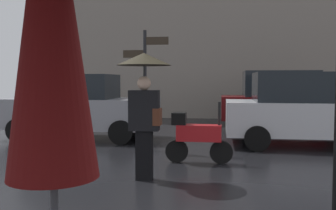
% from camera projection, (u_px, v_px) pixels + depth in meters
% --- Properties ---
extents(folded_patio_umbrella_near, '(0.48, 0.48, 2.75)m').
position_uv_depth(folded_patio_umbrella_near, '(51.00, 25.00, 1.64)').
color(folded_patio_umbrella_near, black).
rests_on(folded_patio_umbrella_near, ground).
extents(pedestrian_with_umbrella, '(0.90, 0.90, 2.10)m').
position_uv_depth(pedestrian_with_umbrella, '(144.00, 87.00, 6.10)').
color(pedestrian_with_umbrella, black).
rests_on(pedestrian_with_umbrella, ground).
extents(parked_scooter, '(1.35, 0.32, 1.23)m').
position_uv_depth(parked_scooter, '(197.00, 136.00, 7.44)').
color(parked_scooter, black).
rests_on(parked_scooter, ground).
extents(parked_car_left, '(4.08, 2.06, 1.86)m').
position_uv_depth(parked_car_left, '(305.00, 109.00, 9.39)').
color(parked_car_left, silver).
rests_on(parked_car_left, ground).
extents(parked_car_right, '(4.39, 2.05, 1.99)m').
position_uv_depth(parked_car_right, '(283.00, 100.00, 12.83)').
color(parked_car_right, '#590C0F').
rests_on(parked_car_right, ground).
extents(parked_car_distant, '(4.40, 1.84, 1.83)m').
position_uv_depth(parked_car_distant, '(78.00, 106.00, 10.61)').
color(parked_car_distant, gray).
rests_on(parked_car_distant, ground).
extents(street_signpost, '(1.08, 0.08, 2.83)m').
position_uv_depth(street_signpost, '(145.00, 78.00, 8.76)').
color(street_signpost, black).
rests_on(street_signpost, ground).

